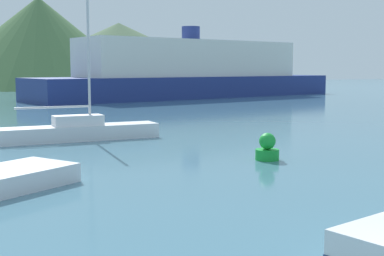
% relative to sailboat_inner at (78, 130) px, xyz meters
% --- Properties ---
extents(sailboat_inner, '(7.70, 1.77, 6.80)m').
position_rel_sailboat_inner_xyz_m(sailboat_inner, '(0.00, 0.00, 0.00)').
color(sailboat_inner, silver).
rests_on(sailboat_inner, ground_plane).
extents(ferry_distant, '(38.88, 17.00, 8.09)m').
position_rel_sailboat_inner_xyz_m(ferry_distant, '(19.50, 31.91, 2.39)').
color(ferry_distant, navy).
rests_on(ferry_distant, ground_plane).
extents(buoy_marker, '(0.88, 0.88, 1.02)m').
position_rel_sailboat_inner_xyz_m(buoy_marker, '(5.35, -8.25, -0.04)').
color(buoy_marker, green).
rests_on(buoy_marker, ground_plane).
extents(hill_east, '(38.27, 38.27, 15.63)m').
position_rel_sailboat_inner_xyz_m(hill_east, '(7.98, 72.32, 7.35)').
color(hill_east, '#3D6038').
rests_on(hill_east, ground_plane).
extents(hill_far_east, '(54.23, 54.23, 12.52)m').
position_rel_sailboat_inner_xyz_m(hill_far_east, '(25.25, 82.82, 5.80)').
color(hill_far_east, '#4C6647').
rests_on(hill_far_east, ground_plane).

